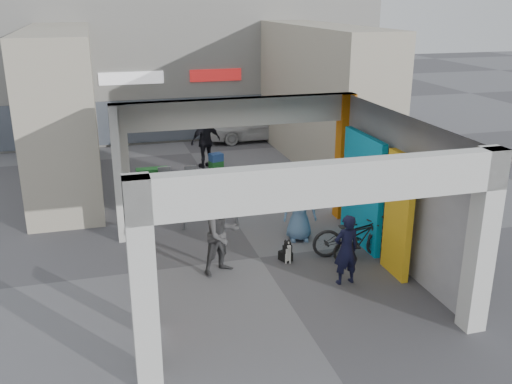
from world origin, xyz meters
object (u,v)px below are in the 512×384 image
object	(u,v)px
man_back_turned	(222,235)
man_elderly	(300,208)
produce_stand	(153,184)
bicycle_rear	(361,240)
border_collie	(287,252)
bicycle_front	(354,234)
cafe_set	(173,189)
white_van	(252,125)
man_with_dog	(346,250)
man_crates	(206,141)

from	to	relation	value
man_back_turned	man_elderly	distance (m)	2.61
produce_stand	man_elderly	world-z (taller)	man_elderly
produce_stand	bicycle_rear	bearing A→B (deg)	-32.56
border_collie	bicycle_front	bearing A→B (deg)	-24.67
man_back_turned	bicycle_front	bearing A→B (deg)	-22.90
border_collie	produce_stand	bearing A→B (deg)	90.90
cafe_set	white_van	world-z (taller)	white_van
bicycle_front	border_collie	bearing A→B (deg)	93.25
man_back_turned	produce_stand	bearing A→B (deg)	75.57
white_van	man_back_turned	bearing A→B (deg)	160.77
bicycle_rear	white_van	size ratio (longest dim) A/B	0.38
produce_stand	bicycle_rear	distance (m)	7.44
man_with_dog	man_crates	xyz separation A→B (m)	(-1.20, 9.63, 0.20)
border_collie	bicycle_front	world-z (taller)	bicycle_front
produce_stand	bicycle_front	bearing A→B (deg)	-31.96
cafe_set	produce_stand	distance (m)	0.86
man_back_turned	white_van	xyz separation A→B (m)	(3.96, 11.98, -0.22)
man_with_dog	man_elderly	size ratio (longest dim) A/B	0.91
cafe_set	man_elderly	bearing A→B (deg)	-55.98
man_back_turned	man_elderly	world-z (taller)	man_back_turned
border_collie	bicycle_front	size ratio (longest dim) A/B	0.29
produce_stand	man_back_turned	world-z (taller)	man_back_turned
man_with_dog	bicycle_rear	bearing A→B (deg)	-133.80
cafe_set	man_with_dog	xyz separation A→B (m)	(2.85, -6.48, 0.47)
man_back_turned	bicycle_rear	world-z (taller)	man_back_turned
man_crates	bicycle_front	xyz separation A→B (m)	(2.00, -8.36, -0.44)
produce_stand	white_van	bearing A→B (deg)	73.84
bicycle_rear	man_with_dog	bearing A→B (deg)	129.76
produce_stand	man_crates	distance (m)	3.36
man_back_turned	man_crates	bearing A→B (deg)	58.19
man_elderly	bicycle_rear	xyz separation A→B (m)	(1.02, -1.45, -0.40)
man_elderly	bicycle_rear	bearing A→B (deg)	-44.08
man_back_turned	white_van	size ratio (longest dim) A/B	0.45
cafe_set	man_back_turned	distance (m)	5.29
produce_stand	man_crates	world-z (taller)	man_crates
man_elderly	bicycle_front	size ratio (longest dim) A/B	0.84
man_with_dog	bicycle_rear	size ratio (longest dim) A/B	1.03
produce_stand	border_collie	world-z (taller)	produce_stand
man_back_turned	man_crates	distance (m)	8.48
border_collie	bicycle_rear	size ratio (longest dim) A/B	0.39
man_back_turned	man_elderly	xyz separation A→B (m)	(2.29, 1.25, -0.05)
man_with_dog	man_back_turned	world-z (taller)	man_back_turned
man_with_dog	man_crates	size ratio (longest dim) A/B	0.80
produce_stand	man_elderly	size ratio (longest dim) A/B	0.69
white_van	bicycle_front	bearing A→B (deg)	175.65
man_elderly	bicycle_rear	distance (m)	1.82
man_elderly	white_van	size ratio (longest dim) A/B	0.43
cafe_set	man_crates	xyz separation A→B (m)	(1.65, 3.15, 0.67)
bicycle_front	produce_stand	bearing A→B (deg)	41.00
border_collie	man_crates	distance (m)	8.33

